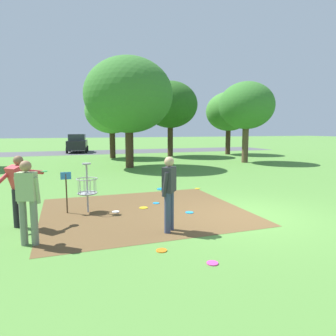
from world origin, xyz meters
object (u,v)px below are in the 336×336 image
object	(u,v)px
frisbee_far_left	(212,263)
tree_near_left	(112,111)
frisbee_near_basket	(144,208)
parked_car_leftmost	(77,143)
tree_mid_right	(229,112)
frisbee_scattered_a	(162,250)
player_throwing	(28,198)
player_foreground_watching	(169,190)
tree_mid_center	(129,95)
frisbee_far_right	(189,213)
frisbee_mid_grass	(156,203)
tree_far_left	(170,105)
frisbee_scattered_b	(198,189)
tree_near_right	(246,106)
frisbee_by_tee	(116,212)
player_waiting_left	(18,187)
disc_golf_basket	(85,186)

from	to	relation	value
frisbee_far_left	tree_near_left	distance (m)	20.31
frisbee_near_basket	parked_car_leftmost	bearing A→B (deg)	91.88
tree_mid_right	parked_car_leftmost	distance (m)	15.26
frisbee_scattered_a	frisbee_near_basket	bearing A→B (deg)	81.47
player_throwing	player_foreground_watching	bearing A→B (deg)	-3.15
tree_mid_center	parked_car_leftmost	world-z (taller)	tree_mid_center
frisbee_far_right	parked_car_leftmost	distance (m)	24.38
frisbee_mid_grass	tree_near_left	bearing A→B (deg)	85.96
frisbee_near_basket	tree_far_left	size ratio (longest dim) A/B	0.04
player_foreground_watching	frisbee_near_basket	size ratio (longest dim) A/B	6.77
frisbee_far_left	frisbee_scattered_b	size ratio (longest dim) A/B	1.00
parked_car_leftmost	tree_mid_center	bearing A→B (deg)	-80.16
frisbee_near_basket	tree_near_left	world-z (taller)	tree_near_left
frisbee_far_left	tree_mid_center	size ratio (longest dim) A/B	0.03
tree_mid_center	tree_mid_right	distance (m)	12.50
player_foreground_watching	frisbee_scattered_b	xyz separation A→B (m)	(2.70, 4.27, -0.96)
tree_far_left	tree_near_right	bearing A→B (deg)	-62.44
frisbee_by_tee	tree_mid_center	bearing A→B (deg)	75.64
player_waiting_left	frisbee_far_right	distance (m)	4.38
disc_golf_basket	frisbee_mid_grass	world-z (taller)	disc_golf_basket
frisbee_scattered_a	tree_mid_center	size ratio (longest dim) A/B	0.03
frisbee_mid_grass	tree_mid_center	xyz separation A→B (m)	(1.12, 9.12, 4.30)
player_waiting_left	frisbee_far_left	world-z (taller)	player_waiting_left
player_waiting_left	tree_mid_center	bearing A→B (deg)	64.91
disc_golf_basket	tree_near_right	size ratio (longest dim) A/B	0.25
player_throwing	tree_far_left	xyz separation A→B (m)	(9.43, 17.93, 3.40)
frisbee_mid_grass	frisbee_scattered_a	size ratio (longest dim) A/B	1.01
parked_car_leftmost	frisbee_by_tee	bearing A→B (deg)	-90.20
frisbee_mid_grass	tree_far_left	world-z (taller)	tree_far_left
frisbee_far_left	tree_near_left	world-z (taller)	tree_near_left
frisbee_mid_grass	player_throwing	bearing A→B (deg)	-144.57
frisbee_far_right	tree_near_right	size ratio (longest dim) A/B	0.04
tree_near_right	parked_car_leftmost	distance (m)	17.63
player_waiting_left	frisbee_near_basket	world-z (taller)	player_waiting_left
player_foreground_watching	parked_car_leftmost	size ratio (longest dim) A/B	0.39
tree_far_left	frisbee_far_left	bearing A→B (deg)	-107.74
player_foreground_watching	tree_mid_center	world-z (taller)	tree_mid_center
disc_golf_basket	frisbee_scattered_b	bearing A→B (deg)	24.64
disc_golf_basket	frisbee_scattered_b	size ratio (longest dim) A/B	6.86
player_foreground_watching	frisbee_near_basket	world-z (taller)	player_foreground_watching
frisbee_near_basket	frisbee_far_right	size ratio (longest dim) A/B	1.11
player_throwing	frisbee_far_right	bearing A→B (deg)	15.34
player_throwing	frisbee_near_basket	bearing A→B (deg)	34.76
disc_golf_basket	frisbee_far_left	xyz separation A→B (m)	(1.83, -4.09, -0.74)
frisbee_scattered_a	player_waiting_left	bearing A→B (deg)	138.50
player_waiting_left	tree_mid_center	size ratio (longest dim) A/B	0.26
frisbee_scattered_b	disc_golf_basket	bearing A→B (deg)	-155.36
disc_golf_basket	frisbee_scattered_a	xyz separation A→B (m)	(1.17, -3.27, -0.74)
frisbee_mid_grass	frisbee_scattered_b	world-z (taller)	same
player_foreground_watching	frisbee_far_left	xyz separation A→B (m)	(0.15, -1.82, -0.96)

